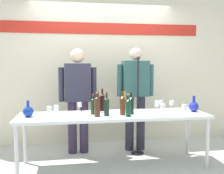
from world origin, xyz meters
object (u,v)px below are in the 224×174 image
wine_glass_right_1 (163,107)px  wine_glass_right_2 (172,103)px  display_table (114,118)px  wine_glass_left_0 (80,105)px  wine_bottle_1 (102,102)px  wine_bottle_7 (97,106)px  wine_bottle_5 (125,104)px  wine_bottle_8 (93,105)px  decanter_blue_right (194,106)px  wine_bottle_0 (131,105)px  wine_glass_right_3 (184,108)px  presenter_left (78,94)px  wine_glass_right_4 (157,104)px  microphone_stand (138,122)px  decanter_blue_left (28,111)px  wine_bottle_2 (123,105)px  wine_glass_left_1 (56,109)px  wine_glass_right_0 (161,103)px  presenter_right (135,92)px  wine_bottle_4 (98,103)px  wine_bottle_3 (107,106)px  wine_bottle_6 (128,107)px  wine_glass_left_2 (49,110)px

wine_glass_right_1 → wine_glass_right_2: (0.31, 0.46, -0.02)m
display_table → wine_glass_left_0: 0.56m
wine_bottle_1 → wine_bottle_7: bearing=-106.8°
wine_bottle_5 → wine_glass_right_2: bearing=11.0°
wine_bottle_8 → wine_glass_right_1: wine_bottle_8 is taller
decanter_blue_right → wine_bottle_0: (-0.94, -0.03, 0.05)m
wine_glass_left_0 → wine_glass_right_3: 1.48m
presenter_left → wine_glass_right_3: bearing=-32.1°
wine_glass_right_4 → wine_bottle_8: bearing=-179.6°
wine_glass_right_1 → microphone_stand: bearing=104.1°
decanter_blue_left → microphone_stand: size_ratio=0.14×
wine_bottle_2 → microphone_stand: size_ratio=0.21×
wine_bottle_5 → wine_glass_left_1: size_ratio=1.95×
wine_bottle_5 → wine_bottle_7: size_ratio=0.92×
wine_glass_left_1 → wine_glass_right_0: (1.55, 0.30, -0.00)m
display_table → wine_glass_right_1: wine_glass_right_1 is taller
presenter_right → wine_glass_right_0: bearing=-51.0°
wine_bottle_0 → wine_bottle_8: bearing=172.5°
presenter_left → wine_bottle_7: presenter_left is taller
wine_bottle_4 → wine_glass_right_1: 0.92m
wine_bottle_3 → wine_glass_right_0: size_ratio=2.22×
wine_glass_left_0 → wine_glass_right_0: wine_glass_right_0 is taller
wine_bottle_2 → wine_glass_right_2: 0.88m
presenter_right → wine_glass_left_0: (-0.92, -0.35, -0.14)m
wine_glass_left_1 → wine_bottle_5: bearing=7.4°
display_table → presenter_left: bearing=126.5°
wine_bottle_5 → wine_glass_right_3: 0.81m
wine_bottle_6 → wine_glass_right_0: 0.78m
wine_glass_left_0 → wine_bottle_1: bearing=-2.8°
decanter_blue_right → wine_glass_left_1: 1.95m
display_table → wine_glass_left_0: wine_glass_left_0 is taller
wine_bottle_0 → wine_bottle_8: wine_bottle_0 is taller
wine_bottle_6 → wine_glass_left_2: 1.02m
presenter_left → wine_bottle_5: bearing=-41.2°
wine_glass_right_2 → microphone_stand: (-0.48, 0.20, -0.32)m
decanter_blue_right → wine_bottle_6: wine_bottle_6 is taller
presenter_left → wine_bottle_1: size_ratio=5.00×
wine_bottle_0 → wine_glass_right_1: bearing=-27.5°
decanter_blue_left → presenter_right: presenter_right is taller
wine_glass_right_4 → wine_bottle_6: bearing=-151.9°
wine_glass_right_0 → decanter_blue_left: bearing=-172.2°
wine_bottle_3 → presenter_left: bearing=115.6°
wine_glass_left_0 → wine_glass_right_0: bearing=-1.6°
wine_bottle_6 → wine_bottle_7: 0.41m
wine_bottle_7 → wine_glass_right_2: wine_bottle_7 is taller
wine_bottle_2 → wine_bottle_6: bearing=-69.1°
presenter_left → wine_bottle_4: (0.27, -0.46, -0.09)m
presenter_left → wine_bottle_4: bearing=-59.7°
wine_glass_left_0 → wine_glass_right_3: size_ratio=0.91×
wine_bottle_1 → wine_bottle_4: (-0.08, -0.10, -0.01)m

